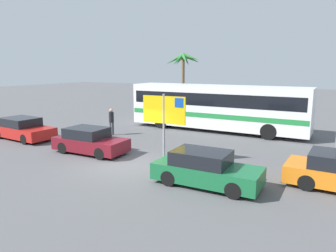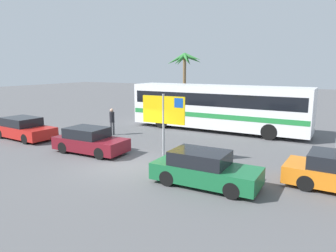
{
  "view_description": "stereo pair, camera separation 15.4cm",
  "coord_description": "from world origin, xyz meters",
  "views": [
    {
      "loc": [
        8.45,
        -11.11,
        4.43
      ],
      "look_at": [
        0.34,
        3.43,
        1.3
      ],
      "focal_mm": 33.66,
      "sensor_mm": 36.0,
      "label": 1
    },
    {
      "loc": [
        8.59,
        -11.04,
        4.43
      ],
      "look_at": [
        0.34,
        3.43,
        1.3
      ],
      "focal_mm": 33.66,
      "sensor_mm": 36.0,
      "label": 2
    }
  ],
  "objects": [
    {
      "name": "ground",
      "position": [
        0.0,
        0.0,
        0.0
      ],
      "size": [
        120.0,
        120.0,
        0.0
      ],
      "primitive_type": "plane",
      "color": "#565659"
    },
    {
      "name": "bus_front_coach",
      "position": [
        0.79,
        9.6,
        1.78
      ],
      "size": [
        12.37,
        2.48,
        3.17
      ],
      "color": "white",
      "rests_on": "ground"
    },
    {
      "name": "ferry_sign",
      "position": [
        1.2,
        1.59,
        2.33
      ],
      "size": [
        2.2,
        0.17,
        3.2
      ],
      "rotation": [
        0.0,
        0.0,
        0.05
      ],
      "color": "gray",
      "rests_on": "ground"
    },
    {
      "name": "car_maroon",
      "position": [
        -2.89,
        0.84,
        0.63
      ],
      "size": [
        3.96,
        1.82,
        1.32
      ],
      "rotation": [
        0.0,
        0.0,
        0.03
      ],
      "color": "maroon",
      "rests_on": "ground"
    },
    {
      "name": "car_red",
      "position": [
        -8.84,
        1.27,
        0.64
      ],
      "size": [
        4.4,
        2.07,
        1.32
      ],
      "rotation": [
        0.0,
        0.0,
        -0.07
      ],
      "color": "red",
      "rests_on": "ground"
    },
    {
      "name": "car_green",
      "position": [
        4.15,
        -0.48,
        0.63
      ],
      "size": [
        4.06,
        1.7,
        1.32
      ],
      "rotation": [
        0.0,
        0.0,
        0.01
      ],
      "color": "#196638",
      "rests_on": "ground"
    },
    {
      "name": "pedestrian_crossing_lot",
      "position": [
        -4.68,
        4.83,
        1.05
      ],
      "size": [
        0.32,
        0.32,
        1.77
      ],
      "rotation": [
        0.0,
        0.0,
        2.55
      ],
      "color": "#4C4C51",
      "rests_on": "ground"
    },
    {
      "name": "palm_tree_seaside",
      "position": [
        -5.74,
        17.53,
        4.75
      ],
      "size": [
        3.67,
        3.59,
        5.81
      ],
      "color": "brown",
      "rests_on": "ground"
    }
  ]
}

